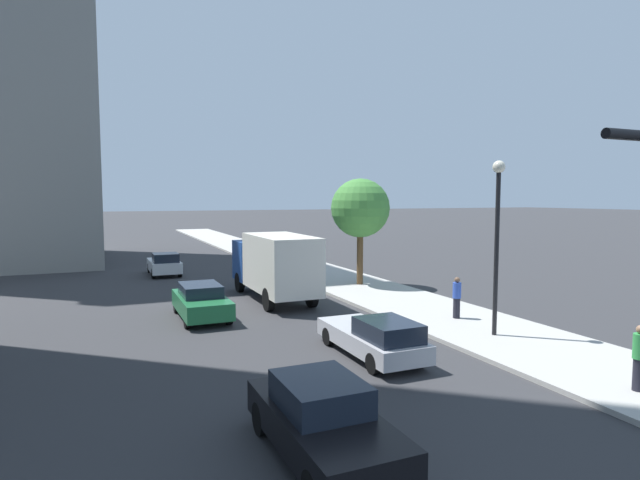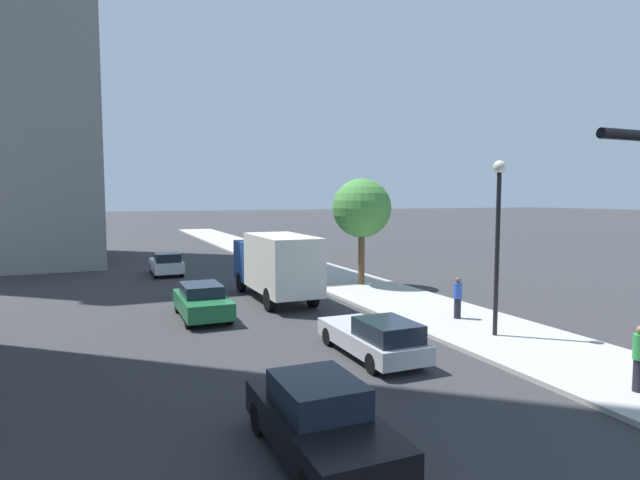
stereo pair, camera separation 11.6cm
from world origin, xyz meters
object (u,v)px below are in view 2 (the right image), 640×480
(car_green, at_px, (202,301))
(pedestrian_blue_shirt, at_px, (458,297))
(car_black, at_px, (320,421))
(street_lamp, at_px, (498,223))
(car_white, at_px, (166,264))
(box_truck, at_px, (276,263))
(street_tree, at_px, (362,209))
(car_silver, at_px, (375,337))
(pedestrian_green_shirt, at_px, (640,358))

(car_green, relative_size, pedestrian_blue_shirt, 2.56)
(car_black, bearing_deg, street_lamp, 30.26)
(street_lamp, distance_m, car_white, 22.62)
(car_black, relative_size, pedestrian_blue_shirt, 2.58)
(box_truck, bearing_deg, car_black, -105.04)
(street_tree, bearing_deg, box_truck, -163.01)
(street_tree, bearing_deg, car_silver, -115.79)
(pedestrian_blue_shirt, distance_m, pedestrian_green_shirt, 8.29)
(car_silver, distance_m, box_truck, 10.04)
(car_black, bearing_deg, street_tree, 59.98)
(street_tree, distance_m, box_truck, 6.46)
(pedestrian_blue_shirt, bearing_deg, car_black, -140.12)
(pedestrian_green_shirt, bearing_deg, car_silver, 130.40)
(street_tree, xyz_separation_m, car_green, (-9.70, -4.11, -3.73))
(car_white, xyz_separation_m, box_truck, (4.05, -10.66, 1.12))
(street_lamp, bearing_deg, car_green, 140.89)
(car_silver, bearing_deg, street_lamp, 2.33)
(car_silver, xyz_separation_m, pedestrian_blue_shirt, (5.43, 2.82, 0.35))
(car_black, relative_size, box_truck, 0.59)
(pedestrian_blue_shirt, bearing_deg, car_white, 118.01)
(car_white, relative_size, pedestrian_green_shirt, 2.37)
(pedestrian_green_shirt, bearing_deg, car_white, 108.40)
(street_tree, bearing_deg, pedestrian_blue_shirt, -91.45)
(street_lamp, height_order, street_tree, street_lamp)
(street_tree, distance_m, car_black, 19.73)
(car_silver, height_order, pedestrian_blue_shirt, pedestrian_blue_shirt)
(car_white, bearing_deg, street_lamp, -66.04)
(car_black, bearing_deg, pedestrian_blue_shirt, 39.88)
(street_tree, relative_size, box_truck, 0.81)
(box_truck, height_order, pedestrian_green_shirt, box_truck)
(street_lamp, relative_size, car_green, 1.44)
(street_lamp, distance_m, pedestrian_green_shirt, 6.48)
(street_lamp, distance_m, car_black, 11.05)
(car_black, height_order, box_truck, box_truck)
(pedestrian_green_shirt, bearing_deg, street_tree, 86.56)
(street_lamp, height_order, pedestrian_green_shirt, street_lamp)
(car_green, height_order, pedestrian_blue_shirt, pedestrian_blue_shirt)
(car_white, bearing_deg, pedestrian_green_shirt, -71.60)
(car_black, height_order, pedestrian_green_shirt, pedestrian_green_shirt)
(street_lamp, xyz_separation_m, car_green, (-9.08, 7.38, -3.46))
(car_black, distance_m, car_silver, 6.51)
(street_lamp, xyz_separation_m, pedestrian_green_shirt, (-0.41, -5.64, -3.16))
(car_green, xyz_separation_m, car_black, (0.00, -12.68, 0.04))
(street_lamp, distance_m, car_silver, 6.14)
(street_tree, relative_size, car_white, 1.49)
(car_white, relative_size, car_green, 0.93)
(box_truck, bearing_deg, car_silver, -90.00)
(car_black, height_order, pedestrian_blue_shirt, pedestrian_blue_shirt)
(pedestrian_green_shirt, bearing_deg, street_lamp, 85.85)
(pedestrian_green_shirt, bearing_deg, box_truck, 106.71)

